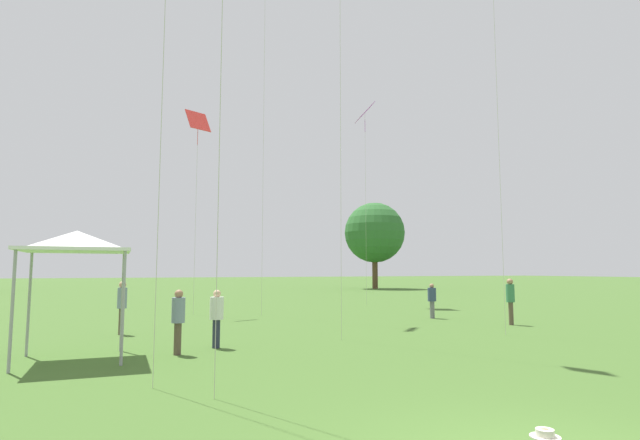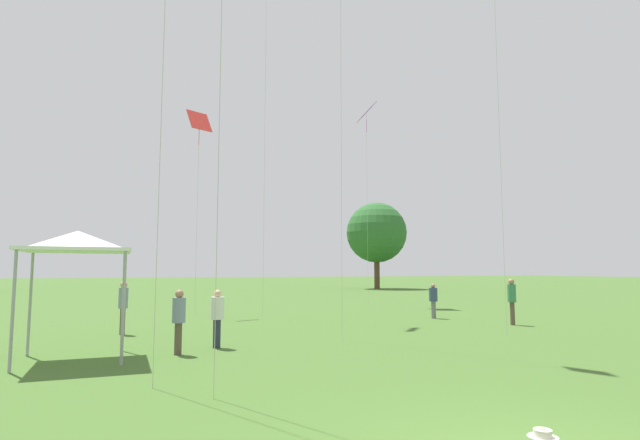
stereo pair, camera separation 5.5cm
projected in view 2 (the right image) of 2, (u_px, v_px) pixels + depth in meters
name	position (u px, v px, depth m)	size (l,w,h in m)	color
person_standing_0	(433.00, 298.00, 22.85)	(0.51, 0.51, 1.58)	slate
person_standing_1	(217.00, 314.00, 14.22)	(0.52, 0.52, 1.64)	#282D42
person_standing_2	(179.00, 316.00, 13.09)	(0.48, 0.48, 1.69)	brown
person_standing_5	(512.00, 297.00, 20.12)	(0.37, 0.37, 1.85)	brown
person_standing_7	(123.00, 302.00, 17.16)	(0.43, 0.43, 1.82)	brown
canopy_tent	(78.00, 243.00, 12.44)	(2.53, 2.53, 3.18)	white
kite_0	(199.00, 125.00, 25.68)	(1.36, 1.05, 10.40)	red
kite_6	(366.00, 116.00, 32.70)	(1.31, 1.66, 13.07)	#B738C6
distant_tree_0	(377.00, 233.00, 59.68)	(7.18, 7.18, 10.27)	brown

